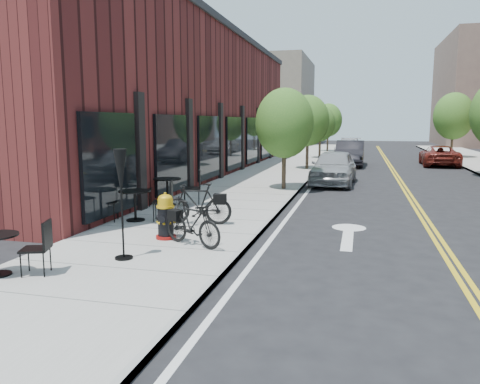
% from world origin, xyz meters
% --- Properties ---
extents(ground, '(120.00, 120.00, 0.00)m').
position_xyz_m(ground, '(0.00, 0.00, 0.00)').
color(ground, black).
rests_on(ground, ground).
extents(sidewalk_near, '(4.00, 70.00, 0.12)m').
position_xyz_m(sidewalk_near, '(-2.00, 10.00, 0.06)').
color(sidewalk_near, '#9E9B93').
rests_on(sidewalk_near, ground).
extents(building_near, '(5.00, 28.00, 7.00)m').
position_xyz_m(building_near, '(-6.50, 14.00, 3.50)').
color(building_near, '#3E1414').
rests_on(building_near, ground).
extents(bg_building_left, '(8.00, 14.00, 10.00)m').
position_xyz_m(bg_building_left, '(-8.00, 48.00, 5.00)').
color(bg_building_left, '#726656').
rests_on(bg_building_left, ground).
extents(tree_near_a, '(2.20, 2.20, 3.81)m').
position_xyz_m(tree_near_a, '(-0.60, 9.00, 2.60)').
color(tree_near_a, '#382B1E').
rests_on(tree_near_a, sidewalk_near).
extents(tree_near_b, '(2.30, 2.30, 3.98)m').
position_xyz_m(tree_near_b, '(-0.60, 17.00, 2.71)').
color(tree_near_b, '#382B1E').
rests_on(tree_near_b, sidewalk_near).
extents(tree_near_c, '(2.10, 2.10, 3.67)m').
position_xyz_m(tree_near_c, '(-0.60, 25.00, 2.53)').
color(tree_near_c, '#382B1E').
rests_on(tree_near_c, sidewalk_near).
extents(tree_near_d, '(2.40, 2.40, 4.11)m').
position_xyz_m(tree_near_d, '(-0.60, 33.00, 2.79)').
color(tree_near_d, '#382B1E').
rests_on(tree_near_d, sidewalk_near).
extents(tree_far_c, '(2.80, 2.80, 4.62)m').
position_xyz_m(tree_far_c, '(8.60, 28.00, 3.06)').
color(tree_far_c, '#382B1E').
rests_on(tree_far_c, sidewalk_far).
extents(fire_hydrant, '(0.52, 0.52, 1.02)m').
position_xyz_m(fire_hydrant, '(-1.87, 0.66, 0.60)').
color(fire_hydrant, maroon).
rests_on(fire_hydrant, sidewalk_near).
extents(bicycle_left, '(1.79, 0.72, 1.04)m').
position_xyz_m(bicycle_left, '(-1.69, 2.21, 0.64)').
color(bicycle_left, black).
rests_on(bicycle_left, sidewalk_near).
extents(bicycle_right, '(1.60, 1.05, 0.94)m').
position_xyz_m(bicycle_right, '(-1.09, 0.23, 0.59)').
color(bicycle_right, black).
rests_on(bicycle_right, sidewalk_near).
extents(bistro_set_b, '(1.96, 1.03, 1.03)m').
position_xyz_m(bistro_set_b, '(-3.39, 2.20, 0.64)').
color(bistro_set_b, black).
rests_on(bistro_set_b, sidewalk_near).
extents(bistro_set_c, '(2.06, 1.13, 1.08)m').
position_xyz_m(bistro_set_c, '(-3.48, 4.52, 0.67)').
color(bistro_set_c, black).
rests_on(bistro_set_c, sidewalk_near).
extents(patio_umbrella, '(0.33, 0.33, 2.06)m').
position_xyz_m(patio_umbrella, '(-2.02, -0.97, 1.60)').
color(patio_umbrella, black).
rests_on(patio_umbrella, sidewalk_near).
extents(parked_car_a, '(1.96, 4.42, 1.48)m').
position_xyz_m(parked_car_a, '(1.13, 11.63, 0.74)').
color(parked_car_a, '#95989C').
rests_on(parked_car_a, ground).
extents(parked_car_b, '(1.69, 4.67, 1.53)m').
position_xyz_m(parked_car_b, '(1.60, 20.55, 0.76)').
color(parked_car_b, black).
rests_on(parked_car_b, ground).
extents(parked_car_c, '(2.18, 4.86, 1.38)m').
position_xyz_m(parked_car_c, '(1.31, 29.52, 0.69)').
color(parked_car_c, '#AAABAF').
rests_on(parked_car_c, ground).
extents(parked_car_far, '(2.17, 4.51, 1.24)m').
position_xyz_m(parked_car_far, '(6.87, 21.89, 0.62)').
color(parked_car_far, maroon).
rests_on(parked_car_far, ground).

